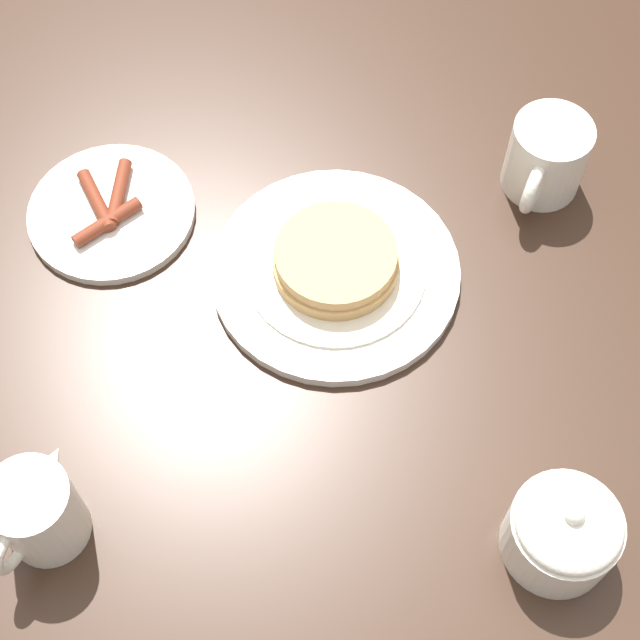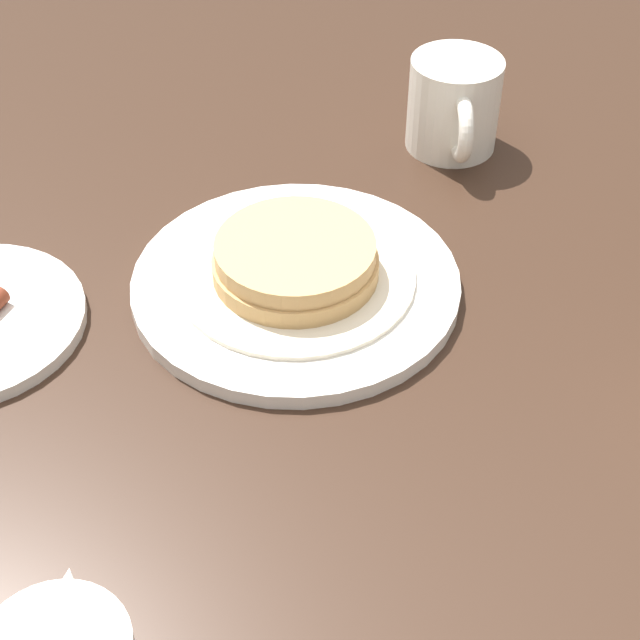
{
  "view_description": "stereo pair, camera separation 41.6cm",
  "coord_description": "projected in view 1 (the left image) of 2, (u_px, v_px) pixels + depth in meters",
  "views": [
    {
      "loc": [
        0.48,
        0.23,
        1.56
      ],
      "look_at": [
        0.07,
        0.04,
        0.76
      ],
      "focal_mm": 55.0,
      "sensor_mm": 36.0,
      "label": 1
    },
    {
      "loc": [
        0.56,
        0.01,
        1.22
      ],
      "look_at": [
        0.07,
        0.04,
        0.76
      ],
      "focal_mm": 55.0,
      "sensor_mm": 36.0,
      "label": 2
    }
  ],
  "objects": [
    {
      "name": "coffee_mug",
      "position": [
        546.0,
        158.0,
        0.99
      ],
      "size": [
        0.11,
        0.08,
        0.08
      ],
      "color": "silver",
      "rests_on": "dining_table"
    },
    {
      "name": "ground_plane",
      "position": [
        314.0,
        506.0,
        1.62
      ],
      "size": [
        8.0,
        8.0,
        0.0
      ],
      "primitive_type": "plane",
      "color": "#51473F"
    },
    {
      "name": "dining_table",
      "position": [
        311.0,
        321.0,
        1.08
      ],
      "size": [
        1.29,
        1.0,
        0.73
      ],
      "color": "#332116",
      "rests_on": "ground_plane"
    },
    {
      "name": "pancake_plate",
      "position": [
        336.0,
        266.0,
        0.96
      ],
      "size": [
        0.25,
        0.25,
        0.04
      ],
      "color": "white",
      "rests_on": "dining_table"
    },
    {
      "name": "creamer_pitcher",
      "position": [
        38.0,
        511.0,
        0.81
      ],
      "size": [
        0.11,
        0.07,
        0.09
      ],
      "color": "silver",
      "rests_on": "dining_table"
    },
    {
      "name": "side_plate_bacon",
      "position": [
        111.0,
        211.0,
        1.01
      ],
      "size": [
        0.17,
        0.17,
        0.02
      ],
      "color": "silver",
      "rests_on": "dining_table"
    },
    {
      "name": "sugar_bowl",
      "position": [
        564.0,
        530.0,
        0.8
      ],
      "size": [
        0.09,
        0.09,
        0.09
      ],
      "color": "silver",
      "rests_on": "dining_table"
    }
  ]
}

